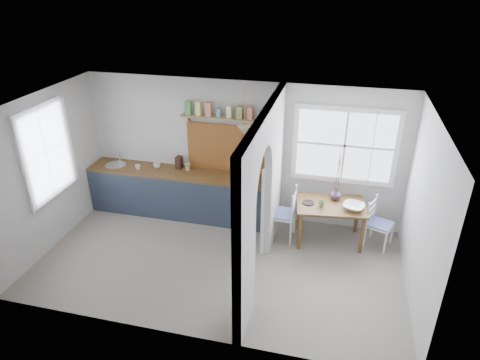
% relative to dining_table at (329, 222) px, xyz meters
% --- Properties ---
extents(floor, '(5.80, 3.20, 0.01)m').
position_rel_dining_table_xyz_m(floor, '(-1.68, -1.07, -0.36)').
color(floor, gray).
rests_on(floor, ground).
extents(ceiling, '(5.80, 3.20, 0.01)m').
position_rel_dining_table_xyz_m(ceiling, '(-1.68, -1.07, 2.24)').
color(ceiling, silver).
rests_on(ceiling, walls).
extents(walls, '(5.81, 3.21, 2.60)m').
position_rel_dining_table_xyz_m(walls, '(-1.68, -1.07, 0.94)').
color(walls, silver).
rests_on(walls, floor).
extents(partition, '(0.12, 3.20, 2.60)m').
position_rel_dining_table_xyz_m(partition, '(-0.98, -1.01, 1.09)').
color(partition, silver).
rests_on(partition, floor).
extents(kitchen_window, '(0.10, 1.16, 1.50)m').
position_rel_dining_table_xyz_m(kitchen_window, '(-4.55, -1.07, 1.29)').
color(kitchen_window, white).
rests_on(kitchen_window, walls).
extents(nook_window, '(1.76, 0.10, 1.30)m').
position_rel_dining_table_xyz_m(nook_window, '(0.12, 0.49, 1.24)').
color(nook_window, white).
rests_on(nook_window, walls).
extents(counter, '(3.50, 0.60, 0.90)m').
position_rel_dining_table_xyz_m(counter, '(-2.81, 0.26, 0.10)').
color(counter, brown).
rests_on(counter, floor).
extents(sink, '(0.40, 0.40, 0.02)m').
position_rel_dining_table_xyz_m(sink, '(-4.11, 0.23, 0.53)').
color(sink, silver).
rests_on(sink, counter).
extents(backsplash, '(1.65, 0.03, 0.90)m').
position_rel_dining_table_xyz_m(backsplash, '(-1.89, 0.51, 0.99)').
color(backsplash, '#9B572C').
rests_on(backsplash, walls).
extents(shelf, '(1.75, 0.20, 0.21)m').
position_rel_dining_table_xyz_m(shelf, '(-1.89, 0.42, 1.65)').
color(shelf, olive).
rests_on(shelf, walls).
extents(pendant_lamp, '(0.26, 0.26, 0.16)m').
position_rel_dining_table_xyz_m(pendant_lamp, '(-1.53, 0.08, 1.52)').
color(pendant_lamp, beige).
rests_on(pendant_lamp, ceiling).
extents(utensil_rail, '(0.02, 0.50, 0.02)m').
position_rel_dining_table_xyz_m(utensil_rail, '(-1.07, -0.17, 1.09)').
color(utensil_rail, silver).
rests_on(utensil_rail, partition).
extents(dining_table, '(1.23, 0.90, 0.71)m').
position_rel_dining_table_xyz_m(dining_table, '(0.00, 0.00, 0.00)').
color(dining_table, brown).
rests_on(dining_table, floor).
extents(chair_left, '(0.45, 0.45, 0.97)m').
position_rel_dining_table_xyz_m(chair_left, '(-0.82, -0.10, 0.13)').
color(chair_left, white).
rests_on(chair_left, floor).
extents(chair_right, '(0.51, 0.51, 0.86)m').
position_rel_dining_table_xyz_m(chair_right, '(0.84, 0.03, 0.07)').
color(chair_right, white).
rests_on(chair_right, floor).
extents(kettle, '(0.20, 0.18, 0.21)m').
position_rel_dining_table_xyz_m(kettle, '(-1.40, 0.22, 0.65)').
color(kettle, white).
rests_on(kettle, counter).
extents(mug_a, '(0.12, 0.12, 0.09)m').
position_rel_dining_table_xyz_m(mug_a, '(-3.61, 0.15, 0.59)').
color(mug_a, silver).
rests_on(mug_a, counter).
extents(mug_b, '(0.18, 0.18, 0.11)m').
position_rel_dining_table_xyz_m(mug_b, '(-3.28, 0.30, 0.60)').
color(mug_b, silver).
rests_on(mug_b, counter).
extents(knife_block, '(0.11, 0.15, 0.23)m').
position_rel_dining_table_xyz_m(knife_block, '(-2.87, 0.39, 0.66)').
color(knife_block, '#372218').
rests_on(knife_block, counter).
extents(jar, '(0.11, 0.11, 0.14)m').
position_rel_dining_table_xyz_m(jar, '(-2.68, 0.35, 0.61)').
color(jar, tan).
rests_on(jar, counter).
extents(towel_magenta, '(0.02, 0.03, 0.56)m').
position_rel_dining_table_xyz_m(towel_magenta, '(-1.10, -0.08, -0.08)').
color(towel_magenta, '#CA2851').
rests_on(towel_magenta, counter).
extents(towel_orange, '(0.02, 0.03, 0.47)m').
position_rel_dining_table_xyz_m(towel_orange, '(-1.10, -0.12, -0.11)').
color(towel_orange, orange).
rests_on(towel_orange, counter).
extents(bowl, '(0.43, 0.43, 0.08)m').
position_rel_dining_table_xyz_m(bowl, '(0.36, -0.06, 0.40)').
color(bowl, white).
rests_on(bowl, dining_table).
extents(table_cup, '(0.13, 0.13, 0.10)m').
position_rel_dining_table_xyz_m(table_cup, '(-0.16, -0.10, 0.41)').
color(table_cup, '#5A9F53').
rests_on(table_cup, dining_table).
extents(plate, '(0.20, 0.20, 0.02)m').
position_rel_dining_table_xyz_m(plate, '(-0.39, -0.05, 0.37)').
color(plate, black).
rests_on(plate, dining_table).
extents(vase, '(0.22, 0.22, 0.20)m').
position_rel_dining_table_xyz_m(vase, '(0.06, 0.20, 0.46)').
color(vase, '#452D4C').
rests_on(vase, dining_table).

